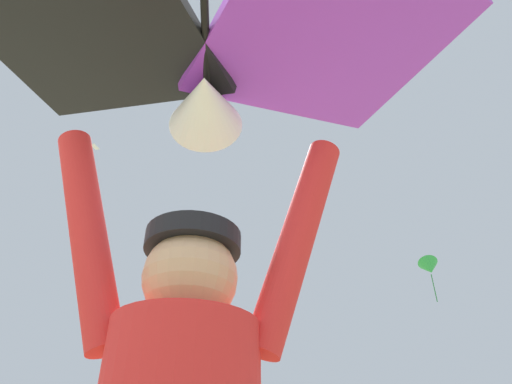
{
  "coord_description": "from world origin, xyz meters",
  "views": [
    {
      "loc": [
        0.61,
        -1.18,
        1.03
      ],
      "look_at": [
        0.4,
        2.71,
        3.67
      ],
      "focal_mm": 33.18,
      "sensor_mm": 36.0,
      "label": 1
    }
  ],
  "objects_px": {
    "distant_kite_black_mid_right": "(117,327)",
    "distant_kite_yellow_high_left": "(140,316)",
    "held_stunt_kite": "(207,56)",
    "distant_kite_white_low_left": "(95,147)",
    "distant_kite_green_low_right": "(430,267)"
  },
  "relations": [
    {
      "from": "distant_kite_black_mid_right",
      "to": "distant_kite_yellow_high_left",
      "type": "xyz_separation_m",
      "value": [
        3.05,
        -4.55,
        -0.83
      ]
    },
    {
      "from": "distant_kite_yellow_high_left",
      "to": "held_stunt_kite",
      "type": "bearing_deg",
      "value": -72.51
    },
    {
      "from": "held_stunt_kite",
      "to": "distant_kite_white_low_left",
      "type": "bearing_deg",
      "value": 117.56
    },
    {
      "from": "held_stunt_kite",
      "to": "distant_kite_white_low_left",
      "type": "height_order",
      "value": "distant_kite_white_low_left"
    },
    {
      "from": "held_stunt_kite",
      "to": "distant_kite_white_low_left",
      "type": "distance_m",
      "value": 30.75
    },
    {
      "from": "held_stunt_kite",
      "to": "distant_kite_green_low_right",
      "type": "xyz_separation_m",
      "value": [
        8.23,
        22.81,
        9.69
      ]
    },
    {
      "from": "held_stunt_kite",
      "to": "distant_kite_yellow_high_left",
      "type": "bearing_deg",
      "value": 107.49
    },
    {
      "from": "distant_kite_green_low_right",
      "to": "distant_kite_black_mid_right",
      "type": "bearing_deg",
      "value": 153.01
    },
    {
      "from": "distant_kite_yellow_high_left",
      "to": "distant_kite_white_low_left",
      "type": "bearing_deg",
      "value": -110.01
    },
    {
      "from": "held_stunt_kite",
      "to": "distant_kite_white_low_left",
      "type": "relative_size",
      "value": 2.7
    },
    {
      "from": "distant_kite_green_low_right",
      "to": "distant_kite_black_mid_right",
      "type": "height_order",
      "value": "distant_kite_green_low_right"
    },
    {
      "from": "held_stunt_kite",
      "to": "distant_kite_white_low_left",
      "type": "xyz_separation_m",
      "value": [
        -11.44,
        21.93,
        18.27
      ]
    },
    {
      "from": "distant_kite_green_low_right",
      "to": "distant_kite_white_low_left",
      "type": "xyz_separation_m",
      "value": [
        -19.68,
        -0.89,
        8.59
      ]
    },
    {
      "from": "distant_kite_green_low_right",
      "to": "distant_kite_black_mid_right",
      "type": "xyz_separation_m",
      "value": [
        -20.29,
        10.34,
        0.52
      ]
    },
    {
      "from": "distant_kite_green_low_right",
      "to": "distant_kite_black_mid_right",
      "type": "relative_size",
      "value": 3.28
    }
  ]
}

